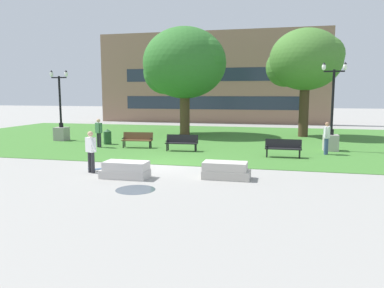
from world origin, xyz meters
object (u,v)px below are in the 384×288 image
park_bench_far_left (182,142)px  concrete_block_center (126,170)px  park_bench_near_right (137,139)px  person_bystander_near_lawn (99,131)px  person_skateboarder (91,149)px  trash_bin (107,137)px  person_bystander_far_lawn (327,136)px  skateboard (100,169)px  park_bench_near_left (283,147)px  concrete_block_left (226,171)px  lamp_post_left (331,133)px  lamp_post_right (61,126)px

park_bench_far_left → concrete_block_center: bearing=-93.2°
park_bench_near_right → person_bystander_near_lawn: size_ratio=1.08×
person_skateboarder → concrete_block_center: bearing=-17.1°
trash_bin → person_bystander_far_lawn: size_ratio=0.56×
skateboard → park_bench_far_left: park_bench_far_left is taller
park_bench_far_left → person_bystander_far_lawn: bearing=4.3°
concrete_block_center → trash_bin: 9.86m
park_bench_near_left → person_bystander_near_lawn: 10.75m
park_bench_far_left → person_bystander_far_lawn: size_ratio=1.07×
concrete_block_left → park_bench_near_left: bearing=68.1°
concrete_block_center → park_bench_near_left: bearing=45.9°
person_bystander_far_lawn → trash_bin: bearing=175.5°
park_bench_near_right → park_bench_far_left: size_ratio=1.01×
concrete_block_left → person_skateboarder: 5.53m
concrete_block_left → park_bench_near_left: park_bench_near_left is taller
park_bench_near_right → park_bench_far_left: same height
concrete_block_center → lamp_post_left: size_ratio=0.37×
trash_bin → concrete_block_center: bearing=-60.1°
park_bench_near_left → park_bench_near_right: (-8.41, 1.47, 0.00)m
concrete_block_center → park_bench_near_left: 8.50m
lamp_post_left → lamp_post_right: lamp_post_left is taller
person_skateboarder → trash_bin: 8.65m
person_bystander_near_lawn → person_skateboarder: bearing=-65.2°
park_bench_near_left → park_bench_near_right: size_ratio=0.98×
lamp_post_left → lamp_post_right: (-17.35, 0.62, -0.03)m
park_bench_near_right → trash_bin: 2.60m
concrete_block_left → person_skateboarder: bearing=-177.5°
skateboard → concrete_block_center: bearing=-31.7°
skateboard → person_bystander_far_lawn: bearing=34.2°
lamp_post_right → person_skateboarder: bearing=-51.9°
park_bench_far_left → person_bystander_near_lawn: 5.20m
park_bench_near_left → lamp_post_right: size_ratio=0.38×
concrete_block_center → park_bench_near_right: park_bench_near_right is taller
park_bench_far_left → park_bench_near_right: bearing=167.6°
skateboard → person_bystander_far_lawn: size_ratio=0.54×
concrete_block_center → trash_bin: size_ratio=1.87×
concrete_block_center → person_bystander_far_lawn: (8.13, 7.52, 0.68)m
park_bench_far_left → lamp_post_right: lamp_post_right is taller
skateboard → park_bench_near_left: (7.46, 5.15, 0.45)m
lamp_post_left → lamp_post_right: 17.37m
person_skateboarder → park_bench_near_left: bearing=36.2°
person_skateboarder → lamp_post_left: bearing=39.5°
concrete_block_center → skateboard: concrete_block_center is taller
concrete_block_left → skateboard: (-5.31, 0.19, -0.22)m
skateboard → park_bench_far_left: bearing=72.0°
person_skateboarder → park_bench_far_left: size_ratio=0.94×
skateboard → lamp_post_left: bearing=38.5°
person_skateboarder → park_bench_near_left: size_ratio=0.95×
skateboard → person_bystander_near_lawn: (-3.23, 6.20, 0.90)m
skateboard → trash_bin: 8.32m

